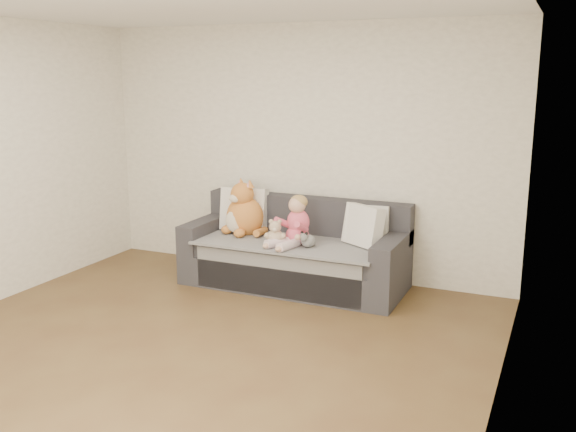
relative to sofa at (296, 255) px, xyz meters
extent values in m
plane|color=brown|center=(-0.13, -2.06, -0.31)|extent=(5.00, 5.00, 0.00)
plane|color=beige|center=(-0.13, 0.44, 0.99)|extent=(4.50, 0.00, 4.50)
plane|color=beige|center=(2.12, -2.06, 0.99)|extent=(0.00, 5.00, 5.00)
cube|color=#2B2A30|center=(0.00, -0.04, -0.16)|extent=(2.20, 0.90, 0.30)
cube|color=#2B2A30|center=(0.00, -0.07, 0.07)|extent=(1.90, 0.80, 0.15)
cube|color=#2B2A30|center=(0.00, 0.31, 0.34)|extent=(2.20, 0.20, 0.40)
cube|color=#2B2A30|center=(-1.00, -0.04, 0.14)|extent=(0.20, 0.90, 0.30)
cube|color=#2B2A30|center=(1.00, -0.04, 0.14)|extent=(0.20, 0.90, 0.30)
cube|color=gray|center=(0.00, -0.09, 0.15)|extent=(1.85, 0.88, 0.02)
cube|color=gray|center=(0.00, -0.48, -0.08)|extent=(1.70, 0.02, 0.41)
cube|color=silver|center=(-0.66, 0.15, 0.39)|extent=(0.51, 0.28, 0.46)
cube|color=silver|center=(0.69, 0.15, 0.35)|extent=(0.43, 0.23, 0.39)
cube|color=silver|center=(0.69, 0.05, 0.36)|extent=(0.47, 0.38, 0.40)
ellipsoid|color=#D84C4F|center=(0.09, -0.16, 0.25)|extent=(0.23, 0.19, 0.19)
ellipsoid|color=#D84C4F|center=(0.09, -0.15, 0.39)|extent=(0.22, 0.19, 0.24)
ellipsoid|color=#DBAA8C|center=(0.09, -0.17, 0.55)|extent=(0.17, 0.17, 0.17)
ellipsoid|color=tan|center=(0.09, -0.15, 0.58)|extent=(0.17, 0.17, 0.14)
cylinder|color=#D84C4F|center=(-0.04, -0.19, 0.36)|extent=(0.19, 0.22, 0.15)
cylinder|color=#D84C4F|center=(0.17, -0.26, 0.36)|extent=(0.07, 0.23, 0.15)
ellipsoid|color=#DBAA8C|center=(-0.10, -0.26, 0.29)|extent=(0.06, 0.06, 0.06)
ellipsoid|color=#DBAA8C|center=(0.17, -0.36, 0.29)|extent=(0.06, 0.06, 0.06)
cylinder|color=#E5B2C6|center=(-0.04, -0.33, 0.20)|extent=(0.21, 0.30, 0.10)
cylinder|color=#E5B2C6|center=(0.08, -0.37, 0.20)|extent=(0.15, 0.30, 0.10)
ellipsoid|color=#DBAA8C|center=(-0.11, -0.46, 0.20)|extent=(0.06, 0.09, 0.05)
ellipsoid|color=#DBAA8C|center=(0.05, -0.51, 0.20)|extent=(0.06, 0.09, 0.05)
ellipsoid|color=#B07627|center=(-0.58, 0.01, 0.34)|extent=(0.40, 0.34, 0.42)
ellipsoid|color=beige|center=(-0.63, -0.11, 0.31)|extent=(0.21, 0.09, 0.23)
ellipsoid|color=#B07627|center=(-0.59, -0.02, 0.58)|extent=(0.24, 0.24, 0.24)
ellipsoid|color=beige|center=(-0.63, -0.11, 0.55)|extent=(0.11, 0.07, 0.08)
cone|color=#B07627|center=(-0.64, 0.05, 0.69)|extent=(0.12, 0.12, 0.08)
cone|color=pink|center=(-0.65, 0.04, 0.69)|extent=(0.08, 0.08, 0.05)
cone|color=#B07627|center=(-0.51, -0.01, 0.69)|extent=(0.12, 0.12, 0.08)
cone|color=pink|center=(-0.51, -0.02, 0.69)|extent=(0.08, 0.08, 0.05)
ellipsoid|color=#B07627|center=(-0.73, -0.09, 0.21)|extent=(0.11, 0.14, 0.09)
ellipsoid|color=#B07627|center=(-0.54, -0.17, 0.21)|extent=(0.11, 0.14, 0.09)
cylinder|color=#B07627|center=(-0.38, -0.02, 0.21)|extent=(0.10, 0.27, 0.10)
ellipsoid|color=tan|center=(-0.08, -0.30, 0.24)|extent=(0.17, 0.14, 0.17)
ellipsoid|color=tan|center=(-0.08, -0.31, 0.35)|extent=(0.12, 0.12, 0.12)
ellipsoid|color=tan|center=(-0.12, -0.31, 0.40)|extent=(0.04, 0.04, 0.04)
ellipsoid|color=tan|center=(-0.04, -0.29, 0.40)|extent=(0.04, 0.04, 0.04)
ellipsoid|color=beige|center=(-0.07, -0.35, 0.34)|extent=(0.04, 0.04, 0.04)
ellipsoid|color=tan|center=(-0.15, -0.34, 0.27)|extent=(0.06, 0.06, 0.06)
ellipsoid|color=tan|center=(-0.01, -0.30, 0.27)|extent=(0.06, 0.06, 0.06)
ellipsoid|color=tan|center=(-0.11, -0.36, 0.19)|extent=(0.06, 0.06, 0.06)
ellipsoid|color=tan|center=(-0.02, -0.34, 0.19)|extent=(0.06, 0.06, 0.06)
ellipsoid|color=white|center=(0.23, -0.22, 0.22)|extent=(0.14, 0.17, 0.12)
ellipsoid|color=white|center=(0.21, -0.30, 0.28)|extent=(0.08, 0.08, 0.08)
ellipsoid|color=black|center=(0.18, -0.28, 0.31)|extent=(0.03, 0.03, 0.03)
ellipsoid|color=black|center=(0.24, -0.29, 0.31)|extent=(0.03, 0.03, 0.03)
cylinder|color=#4F348F|center=(-0.11, -0.24, 0.21)|extent=(0.07, 0.07, 0.08)
cone|color=#40A859|center=(-0.11, -0.24, 0.26)|extent=(0.07, 0.07, 0.03)
cylinder|color=#40A859|center=(-0.15, -0.25, 0.21)|extent=(0.02, 0.02, 0.06)
cylinder|color=#40A859|center=(-0.07, -0.24, 0.21)|extent=(0.02, 0.02, 0.06)
camera|label=1|loc=(2.44, -5.71, 1.79)|focal=40.00mm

